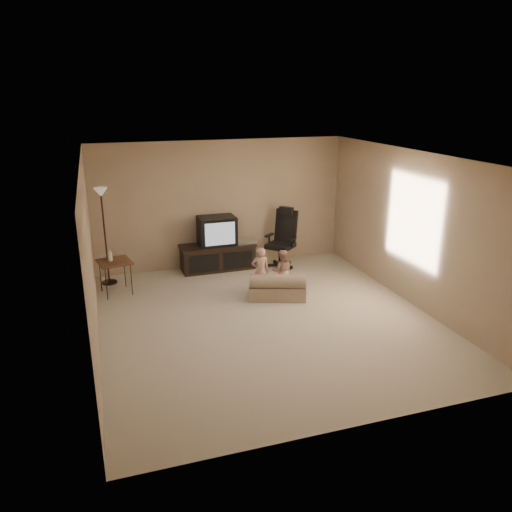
{
  "coord_description": "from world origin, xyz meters",
  "views": [
    {
      "loc": [
        -2.33,
        -6.65,
        3.38
      ],
      "look_at": [
        0.02,
        0.6,
        0.85
      ],
      "focal_mm": 35.0,
      "sensor_mm": 36.0,
      "label": 1
    }
  ],
  "objects_px": {
    "tv_stand": "(218,248)",
    "side_table": "(114,262)",
    "toddler_right": "(282,271)",
    "floor_lamp": "(103,215)",
    "child_sofa": "(277,288)",
    "toddler_left": "(261,271)",
    "office_chair": "(282,246)"
  },
  "relations": [
    {
      "from": "side_table",
      "to": "toddler_left",
      "type": "distance_m",
      "value": 2.53
    },
    {
      "from": "tv_stand",
      "to": "floor_lamp",
      "type": "bearing_deg",
      "value": -177.05
    },
    {
      "from": "office_chair",
      "to": "toddler_left",
      "type": "height_order",
      "value": "office_chair"
    },
    {
      "from": "tv_stand",
      "to": "child_sofa",
      "type": "xyz_separation_m",
      "value": [
        0.6,
        -1.75,
        -0.25
      ]
    },
    {
      "from": "side_table",
      "to": "toddler_right",
      "type": "height_order",
      "value": "side_table"
    },
    {
      "from": "child_sofa",
      "to": "toddler_left",
      "type": "height_order",
      "value": "toddler_left"
    },
    {
      "from": "tv_stand",
      "to": "child_sofa",
      "type": "relative_size",
      "value": 1.4
    },
    {
      "from": "toddler_left",
      "to": "toddler_right",
      "type": "xyz_separation_m",
      "value": [
        0.4,
        0.02,
        -0.04
      ]
    },
    {
      "from": "side_table",
      "to": "toddler_right",
      "type": "relative_size",
      "value": 1.05
    },
    {
      "from": "tv_stand",
      "to": "side_table",
      "type": "relative_size",
      "value": 1.87
    },
    {
      "from": "tv_stand",
      "to": "side_table",
      "type": "xyz_separation_m",
      "value": [
        -2.0,
        -0.67,
        0.13
      ]
    },
    {
      "from": "toddler_right",
      "to": "office_chair",
      "type": "bearing_deg",
      "value": -94.85
    },
    {
      "from": "floor_lamp",
      "to": "toddler_left",
      "type": "height_order",
      "value": "floor_lamp"
    },
    {
      "from": "side_table",
      "to": "floor_lamp",
      "type": "xyz_separation_m",
      "value": [
        -0.1,
        0.54,
        0.72
      ]
    },
    {
      "from": "tv_stand",
      "to": "side_table",
      "type": "bearing_deg",
      "value": -162.14
    },
    {
      "from": "office_chair",
      "to": "side_table",
      "type": "xyz_separation_m",
      "value": [
        -3.26,
        -0.42,
        0.14
      ]
    },
    {
      "from": "toddler_right",
      "to": "floor_lamp",
      "type": "bearing_deg",
      "value": -8.7
    },
    {
      "from": "child_sofa",
      "to": "toddler_left",
      "type": "relative_size",
      "value": 1.26
    },
    {
      "from": "tv_stand",
      "to": "office_chair",
      "type": "height_order",
      "value": "office_chair"
    },
    {
      "from": "child_sofa",
      "to": "side_table",
      "type": "bearing_deg",
      "value": 175.64
    },
    {
      "from": "tv_stand",
      "to": "toddler_right",
      "type": "xyz_separation_m",
      "value": [
        0.79,
        -1.47,
        -0.06
      ]
    },
    {
      "from": "side_table",
      "to": "toddler_right",
      "type": "distance_m",
      "value": 2.91
    },
    {
      "from": "office_chair",
      "to": "child_sofa",
      "type": "relative_size",
      "value": 1.12
    },
    {
      "from": "floor_lamp",
      "to": "child_sofa",
      "type": "xyz_separation_m",
      "value": [
        2.7,
        -1.62,
        -1.11
      ]
    },
    {
      "from": "child_sofa",
      "to": "office_chair",
      "type": "bearing_deg",
      "value": 84.42
    },
    {
      "from": "side_table",
      "to": "floor_lamp",
      "type": "distance_m",
      "value": 0.9
    },
    {
      "from": "toddler_left",
      "to": "toddler_right",
      "type": "bearing_deg",
      "value": -163.57
    },
    {
      "from": "side_table",
      "to": "toddler_right",
      "type": "bearing_deg",
      "value": -16.12
    },
    {
      "from": "side_table",
      "to": "child_sofa",
      "type": "xyz_separation_m",
      "value": [
        2.6,
        -1.08,
        -0.38
      ]
    },
    {
      "from": "office_chair",
      "to": "toddler_left",
      "type": "xyz_separation_m",
      "value": [
        -0.88,
        -1.25,
        -0.01
      ]
    },
    {
      "from": "office_chair",
      "to": "tv_stand",
      "type": "bearing_deg",
      "value": -141.61
    },
    {
      "from": "side_table",
      "to": "child_sofa",
      "type": "height_order",
      "value": "side_table"
    }
  ]
}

